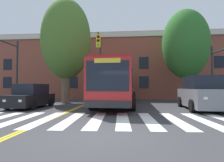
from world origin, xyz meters
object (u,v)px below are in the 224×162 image
at_px(traffic_light_far_corner, 6,60).
at_px(street_tree_curbside_large, 186,44).
at_px(city_bus, 118,84).
at_px(car_white_behind_bus, 131,92).
at_px(car_black_near_lane, 31,97).
at_px(street_tree_curbside_small, 66,39).
at_px(car_grey_far_lane, 201,94).
at_px(traffic_light_overhead, 100,58).
at_px(traffic_light_near_corner, 224,64).

xyz_separation_m(traffic_light_far_corner, street_tree_curbside_large, (15.24, 4.11, 1.92)).
xyz_separation_m(city_bus, car_white_behind_bus, (1.39, 10.11, -0.94)).
height_order(car_black_near_lane, street_tree_curbside_small, street_tree_curbside_small).
height_order(car_black_near_lane, car_grey_far_lane, car_grey_far_lane).
bearing_deg(car_white_behind_bus, city_bus, -97.80).
xyz_separation_m(car_white_behind_bus, traffic_light_overhead, (-2.94, -9.84, 3.19)).
bearing_deg(car_black_near_lane, traffic_light_overhead, 31.19).
distance_m(car_grey_far_lane, traffic_light_far_corner, 14.78).
xyz_separation_m(city_bus, traffic_light_far_corner, (-8.82, -1.42, 1.92)).
relative_size(car_grey_far_lane, traffic_light_near_corner, 1.09).
height_order(traffic_light_far_corner, traffic_light_overhead, traffic_light_overhead).
distance_m(traffic_light_far_corner, street_tree_curbside_small, 5.28).
relative_size(car_black_near_lane, traffic_light_overhead, 0.67).
height_order(car_white_behind_bus, traffic_light_overhead, traffic_light_overhead).
height_order(traffic_light_far_corner, street_tree_curbside_small, street_tree_curbside_small).
bearing_deg(street_tree_curbside_large, traffic_light_far_corner, -164.93).
bearing_deg(traffic_light_overhead, car_black_near_lane, -148.81).
bearing_deg(car_grey_far_lane, street_tree_curbside_small, 160.35).
bearing_deg(street_tree_curbside_small, car_white_behind_bus, 54.68).
bearing_deg(traffic_light_overhead, car_grey_far_lane, -20.99).
distance_m(street_tree_curbside_large, street_tree_curbside_small, 11.40).
height_order(city_bus, car_grey_far_lane, city_bus).
relative_size(city_bus, street_tree_curbside_large, 1.28).
bearing_deg(street_tree_curbside_small, traffic_light_near_corner, -15.86).
distance_m(city_bus, traffic_light_far_corner, 9.13).
bearing_deg(traffic_light_overhead, traffic_light_far_corner, -166.89).
height_order(car_black_near_lane, traffic_light_overhead, traffic_light_overhead).
relative_size(car_black_near_lane, car_white_behind_bus, 0.99).
distance_m(city_bus, car_white_behind_bus, 10.25).
relative_size(city_bus, traffic_light_far_corner, 2.07).
height_order(car_grey_far_lane, car_white_behind_bus, car_grey_far_lane).
distance_m(car_black_near_lane, car_white_behind_bus, 14.64).
bearing_deg(street_tree_curbside_large, car_black_near_lane, -157.60).
bearing_deg(car_grey_far_lane, traffic_light_overhead, 159.01).
relative_size(car_white_behind_bus, traffic_light_overhead, 0.67).
height_order(car_grey_far_lane, traffic_light_near_corner, traffic_light_near_corner).
bearing_deg(street_tree_curbside_small, traffic_light_overhead, -16.67).
distance_m(traffic_light_overhead, street_tree_curbside_large, 8.49).
bearing_deg(car_white_behind_bus, street_tree_curbside_large, -55.82).
xyz_separation_m(city_bus, car_black_near_lane, (-6.09, -2.48, -0.97)).
bearing_deg(street_tree_curbside_small, street_tree_curbside_large, 7.14).
xyz_separation_m(traffic_light_near_corner, traffic_light_overhead, (-8.90, 2.48, 0.98)).
xyz_separation_m(car_grey_far_lane, traffic_light_far_corner, (-14.50, 1.09, 2.63)).
bearing_deg(traffic_light_far_corner, car_black_near_lane, -21.19).
height_order(car_white_behind_bus, street_tree_curbside_small, street_tree_curbside_small).
xyz_separation_m(car_black_near_lane, street_tree_curbside_small, (1.21, 3.74, 5.16)).
bearing_deg(street_tree_curbside_large, traffic_light_near_corner, -79.39).
xyz_separation_m(car_black_near_lane, traffic_light_near_corner, (13.44, 0.27, 2.24)).
bearing_deg(car_grey_far_lane, car_white_behind_bus, 108.82).
xyz_separation_m(city_bus, traffic_light_near_corner, (7.35, -2.21, 1.27)).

